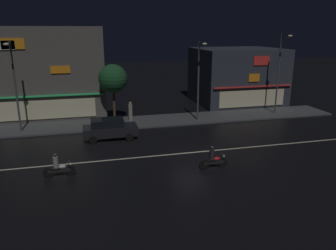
# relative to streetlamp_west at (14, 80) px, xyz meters

# --- Properties ---
(ground_plane) EXTENTS (140.00, 140.00, 0.00)m
(ground_plane) POSITION_rel_streetlamp_west_xyz_m (12.66, -8.04, -4.54)
(ground_plane) COLOR black
(lane_divider_stripe) EXTENTS (33.44, 0.16, 0.01)m
(lane_divider_stripe) POSITION_rel_streetlamp_west_xyz_m (12.66, -8.04, -4.53)
(lane_divider_stripe) COLOR beige
(lane_divider_stripe) RESTS_ON ground
(sidewalk_far) EXTENTS (35.20, 4.09, 0.14)m
(sidewalk_far) POSITION_rel_streetlamp_west_xyz_m (12.66, 0.76, -4.47)
(sidewalk_far) COLOR #424447
(sidewalk_far) RESTS_ON ground
(storefront_left_block) EXTENTS (9.60, 8.40, 6.42)m
(storefront_left_block) POSITION_rel_streetlamp_west_xyz_m (23.22, 6.92, -1.33)
(storefront_left_block) COLOR #2D333D
(storefront_left_block) RESTS_ON ground
(storefront_center_block) EXTENTS (10.89, 7.24, 8.83)m
(storefront_center_block) POSITION_rel_streetlamp_west_xyz_m (2.09, 6.34, -0.13)
(storefront_center_block) COLOR #56514C
(storefront_center_block) RESTS_ON ground
(streetlamp_west) EXTENTS (0.44, 1.64, 7.50)m
(streetlamp_west) POSITION_rel_streetlamp_west_xyz_m (0.00, 0.00, 0.00)
(streetlamp_west) COLOR #47494C
(streetlamp_west) RESTS_ON sidewalk_far
(streetlamp_mid) EXTENTS (0.44, 1.64, 7.37)m
(streetlamp_mid) POSITION_rel_streetlamp_west_xyz_m (15.95, -0.27, -0.07)
(streetlamp_mid) COLOR #47494C
(streetlamp_mid) RESTS_ON sidewalk_far
(streetlamp_east) EXTENTS (0.44, 1.64, 7.99)m
(streetlamp_east) POSITION_rel_streetlamp_west_xyz_m (24.74, 0.38, 0.25)
(streetlamp_east) COLOR #47494C
(streetlamp_east) RESTS_ON sidewalk_far
(pedestrian_on_sidewalk) EXTENTS (0.38, 0.38, 1.80)m
(pedestrian_on_sidewalk) POSITION_rel_streetlamp_west_xyz_m (9.65, 1.27, -3.57)
(pedestrian_on_sidewalk) COLOR gray
(pedestrian_on_sidewalk) RESTS_ON sidewalk_far
(street_tree) EXTENTS (2.68, 2.68, 5.35)m
(street_tree) POSITION_rel_streetlamp_west_xyz_m (8.17, 1.68, -0.41)
(street_tree) COLOR #473323
(street_tree) RESTS_ON sidewalk_far
(parked_car_near_kerb) EXTENTS (4.30, 1.98, 1.67)m
(parked_car_near_kerb) POSITION_rel_streetlamp_west_xyz_m (7.29, -3.42, -3.67)
(parked_car_near_kerb) COLOR black
(parked_car_near_kerb) RESTS_ON ground
(motorcycle_lead) EXTENTS (1.90, 0.60, 1.52)m
(motorcycle_lead) POSITION_rel_streetlamp_west_xyz_m (3.73, -9.91, -3.91)
(motorcycle_lead) COLOR black
(motorcycle_lead) RESTS_ON ground
(motorcycle_opposite_lane) EXTENTS (1.90, 0.60, 1.52)m
(motorcycle_opposite_lane) POSITION_rel_streetlamp_west_xyz_m (13.23, -10.99, -3.91)
(motorcycle_opposite_lane) COLOR black
(motorcycle_opposite_lane) RESTS_ON ground
(traffic_cone) EXTENTS (0.36, 0.36, 0.55)m
(traffic_cone) POSITION_rel_streetlamp_west_xyz_m (9.15, -1.95, -4.26)
(traffic_cone) COLOR orange
(traffic_cone) RESTS_ON ground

